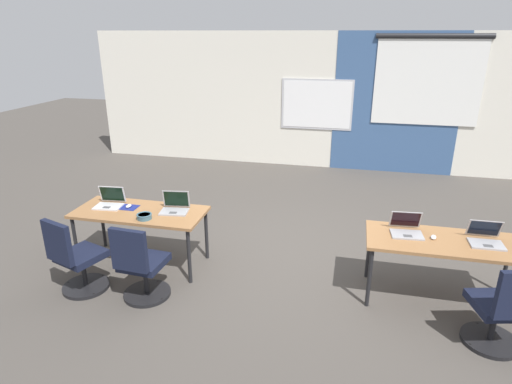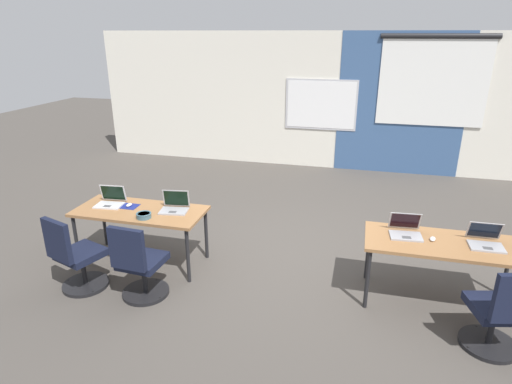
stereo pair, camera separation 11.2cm
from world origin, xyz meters
The scene contains 15 objects.
ground_plane centered at (0.00, 0.00, 0.00)m, with size 24.00×24.00×0.00m.
back_wall_assembly centered at (0.05, 4.20, 1.41)m, with size 10.00×0.27×2.80m.
desk_near_left centered at (-1.75, -0.60, 0.66)m, with size 1.60×0.70×0.72m.
desk_near_right centered at (1.75, -0.60, 0.66)m, with size 1.60×0.70×0.72m.
laptop_near_right_end centered at (2.14, -0.56, 0.77)m, with size 0.34×0.32×0.22m.
chair_near_right_end centered at (2.16, -1.31, 0.38)m, with size 0.53×0.59×0.92m.
laptop_near_right_inner centered at (1.37, -0.51, 0.77)m, with size 0.35×0.34×0.22m.
mouse_near_right_inner centered at (1.64, -0.58, 0.74)m, with size 0.08×0.11×0.03m.
laptop_near_left_inner centered at (-1.32, -0.51, 0.77)m, with size 0.37×0.32×0.24m.
chair_near_left_inner centered at (-1.39, -1.33, 0.38)m, with size 0.52×0.55×0.92m.
laptop_near_left_end centered at (-2.19, -0.53, 0.77)m, with size 0.36×0.32×0.23m.
mousepad_near_left_end centered at (-1.93, -0.53, 0.72)m, with size 0.22×0.19×0.00m.
mouse_near_left_end centered at (-1.93, -0.53, 0.74)m, with size 0.06×0.10×0.03m.
chair_near_left_end centered at (-2.16, -1.35, 0.38)m, with size 0.56×0.61×0.92m.
snack_bowl centered at (-1.58, -0.81, 0.76)m, with size 0.18×0.18×0.06m.
Camera 1 is at (0.73, -4.98, 2.77)m, focal length 30.09 mm.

